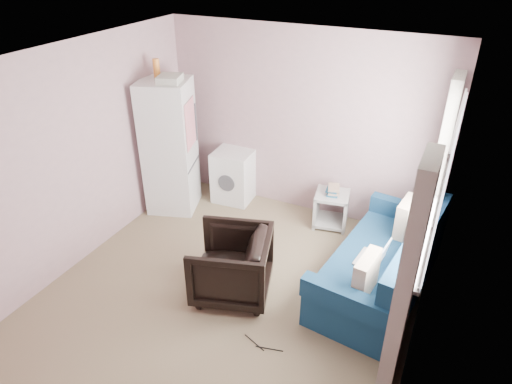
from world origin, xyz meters
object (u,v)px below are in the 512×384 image
washing_machine (234,174)px  sofa (384,267)px  side_table (331,207)px  fridge (170,146)px  armchair (231,262)px

washing_machine → sofa: sofa is taller
washing_machine → side_table: (1.50, -0.07, -0.12)m
fridge → side_table: (2.17, 0.49, -0.65)m
armchair → sofa: sofa is taller
armchair → washing_machine: size_ratio=1.08×
armchair → fridge: bearing=-145.0°
fridge → washing_machine: (0.67, 0.56, -0.54)m
fridge → side_table: bearing=-5.5°
washing_machine → side_table: washing_machine is taller
washing_machine → side_table: 1.51m
armchair → side_table: 1.85m
fridge → sofa: 3.18m
side_table → armchair: bearing=-107.7°
fridge → washing_machine: bearing=21.5°
fridge → sofa: bearing=-28.1°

